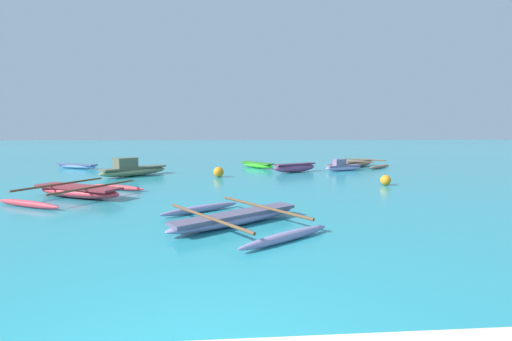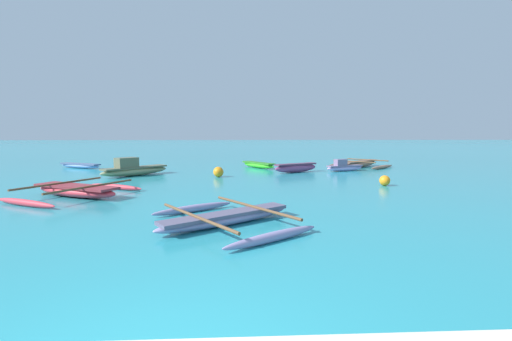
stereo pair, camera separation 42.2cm
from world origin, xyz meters
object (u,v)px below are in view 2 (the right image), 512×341
object	(u,v)px
moored_boat_5	(134,169)
moored_boat_6	(360,164)
mooring_buoy_0	(218,172)
mooring_buoy_1	(385,181)
moored_boat_1	(227,218)
moored_boat_0	(258,165)
moored_boat_2	(76,191)
moored_boat_4	(80,165)
moored_boat_7	(296,167)
moored_boat_3	(344,167)

from	to	relation	value
moored_boat_5	moored_boat_6	distance (m)	13.74
mooring_buoy_0	mooring_buoy_1	size ratio (longest dim) A/B	1.18
moored_boat_1	moored_boat_6	world-z (taller)	moored_boat_6
moored_boat_0	moored_boat_5	bearing A→B (deg)	-94.33
moored_boat_1	moored_boat_2	xyz separation A→B (m)	(-5.25, 3.86, 0.05)
moored_boat_4	moored_boat_7	bearing A→B (deg)	14.08
mooring_buoy_0	moored_boat_4	bearing A→B (deg)	151.25
moored_boat_1	moored_boat_7	distance (m)	11.37
moored_boat_5	mooring_buoy_0	xyz separation A→B (m)	(4.36, -0.79, -0.08)
moored_boat_7	moored_boat_0	bearing A→B (deg)	97.92
moored_boat_7	moored_boat_6	bearing A→B (deg)	2.66
moored_boat_2	mooring_buoy_1	size ratio (longest dim) A/B	10.15
moored_boat_3	moored_boat_7	world-z (taller)	moored_boat_3
moored_boat_0	moored_boat_3	distance (m)	5.23
moored_boat_3	mooring_buoy_0	distance (m)	7.44
moored_boat_0	moored_boat_5	size ratio (longest dim) A/B	0.89
moored_boat_1	mooring_buoy_0	world-z (taller)	mooring_buoy_0
moored_boat_2	moored_boat_4	bearing A→B (deg)	141.06
moored_boat_2	moored_boat_7	world-z (taller)	moored_boat_7
moored_boat_1	moored_boat_4	world-z (taller)	moored_boat_1
moored_boat_0	mooring_buoy_0	size ratio (longest dim) A/B	5.53
moored_boat_1	moored_boat_3	xyz separation A→B (m)	(6.30, 11.38, 0.09)
moored_boat_6	mooring_buoy_0	size ratio (longest dim) A/B	8.31
mooring_buoy_0	moored_boat_3	bearing A→B (deg)	18.93
moored_boat_4	moored_boat_1	bearing A→B (deg)	-28.16
moored_boat_3	mooring_buoy_1	size ratio (longest dim) A/B	5.54
moored_boat_0	moored_boat_2	size ratio (longest dim) A/B	0.64
moored_boat_1	moored_boat_7	bearing A→B (deg)	37.14
moored_boat_0	mooring_buoy_1	size ratio (longest dim) A/B	6.53
moored_boat_2	mooring_buoy_1	bearing A→B (deg)	36.76
moored_boat_1	moored_boat_6	bearing A→B (deg)	24.09
moored_boat_2	mooring_buoy_0	size ratio (longest dim) A/B	8.59
moored_boat_2	moored_boat_4	xyz separation A→B (m)	(-4.37, 9.98, -0.04)
moored_boat_4	moored_boat_5	bearing A→B (deg)	-15.04
mooring_buoy_0	moored_boat_2	bearing A→B (deg)	-131.41
moored_boat_5	mooring_buoy_1	xyz separation A→B (m)	(11.36, -4.00, -0.12)
moored_boat_2	mooring_buoy_1	world-z (taller)	moored_boat_2
moored_boat_7	mooring_buoy_1	xyz separation A→B (m)	(2.84, -5.08, -0.06)
moored_boat_0	moored_boat_1	bearing A→B (deg)	-39.86
moored_boat_1	moored_boat_4	distance (m)	16.85
moored_boat_7	mooring_buoy_1	bearing A→B (deg)	-89.41
moored_boat_4	mooring_buoy_1	world-z (taller)	mooring_buoy_1
moored_boat_0	moored_boat_7	xyz separation A→B (m)	(1.93, -2.61, 0.07)
moored_boat_6	moored_boat_7	distance (m)	5.44
moored_boat_3	moored_boat_6	distance (m)	2.89
moored_boat_2	moored_boat_0	bearing A→B (deg)	82.29
moored_boat_6	moored_boat_3	bearing A→B (deg)	-171.14
moored_boat_1	moored_boat_5	bearing A→B (deg)	82.29
moored_boat_2	moored_boat_5	xyz separation A→B (m)	(0.14, 5.90, 0.13)
moored_boat_0	moored_boat_3	world-z (taller)	moored_boat_3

